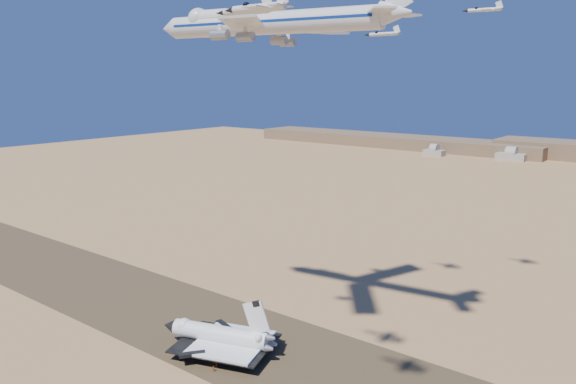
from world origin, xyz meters
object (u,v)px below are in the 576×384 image
Objects in this scene: crew_a at (213,360)px; chase_jet_b at (257,7)px; chase_jet_c at (383,34)px; chase_jet_d at (484,10)px; crew_b at (217,365)px; chase_jet_a at (246,10)px; crew_c at (214,369)px; shuttle at (220,336)px; carrier_747 at (262,23)px.

chase_jet_b is at bearing -114.50° from crew_a.
chase_jet_d reaches higher than chase_jet_c.
crew_b is 147.63m from chase_jet_d.
chase_jet_d is (13.72, 106.68, 8.81)m from chase_jet_a.
chase_jet_c reaches higher than crew_c.
crew_a is 111.78m from chase_jet_b.
shuttle is 2.48× the size of chase_jet_a.
crew_b is 2.46m from crew_c.
crew_a is 0.93× the size of crew_c.
carrier_747 is at bearing 124.05° from chase_jet_a.
chase_jet_a is 84.11m from chase_jet_c.
carrier_747 is 50.37m from chase_jet_a.
chase_jet_d reaches higher than chase_jet_b.
crew_b is 110.35m from chase_jet_b.
chase_jet_b is (48.90, -36.00, 93.65)m from shuttle.
crew_c is (0.98, -2.25, 0.14)m from crew_b.
carrier_747 is 104.50m from crew_b.
chase_jet_c is (14.98, 69.95, 99.96)m from crew_c.
chase_jet_a reaches higher than crew_b.
chase_jet_b is 1.12× the size of chase_jet_d.
crew_b is 0.10× the size of chase_jet_b.
chase_jet_b is at bearing -172.99° from crew_c.
crew_a is at bearing 21.82° from crew_b.
chase_jet_c is (18.88, 66.36, 100.02)m from crew_a.
crew_b is at bearing -106.03° from crew_a.
chase_jet_c is at bearing -56.97° from crew_b.
carrier_747 is at bearing -131.91° from chase_jet_d.
crew_c is at bearing -71.92° from shuttle.
chase_jet_a reaches higher than chase_jet_b.
crew_c is (3.02, -27.04, -101.36)m from carrier_747.
chase_jet_b is at bearing -43.82° from chase_jet_a.
shuttle is at bearing 142.82° from chase_jet_b.
chase_jet_b reaches higher than crew_b.
carrier_747 reaches higher than crew_b.
chase_jet_a is at bearing -110.12° from crew_a.
chase_jet_c is at bearing -146.22° from chase_jet_d.
crew_c is 0.13× the size of chase_jet_d.
crew_a is at bearing 148.74° from chase_jet_a.
chase_jet_c is at bearing 104.58° from chase_jet_b.
chase_jet_a is at bearing -61.79° from carrier_747.
shuttle is 21.61× the size of crew_c.
carrier_747 is 104.95m from crew_c.
chase_jet_d is at bearing 41.47° from shuttle.
shuttle is 2.86× the size of chase_jet_d.
crew_c is at bearing 151.17° from chase_jet_a.
crew_a is (-0.88, -23.46, -101.43)m from carrier_747.
crew_b is at bearing 148.33° from chase_jet_a.
carrier_747 is at bearing -114.66° from chase_jet_c.
chase_jet_d is (43.83, 66.35, 6.87)m from carrier_747.
crew_b is 0.11× the size of chase_jet_c.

